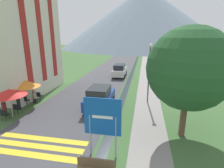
# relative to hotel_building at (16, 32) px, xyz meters

# --- Properties ---
(ground_plane) EXTENTS (160.00, 160.00, 0.00)m
(ground_plane) POSITION_rel_hotel_building_xyz_m (9.39, 8.00, -6.15)
(ground_plane) COLOR #3D6033
(road) EXTENTS (6.40, 60.00, 0.01)m
(road) POSITION_rel_hotel_building_xyz_m (6.89, 18.00, -6.14)
(road) COLOR #424247
(road) RESTS_ON ground_plane
(footpath) EXTENTS (2.20, 60.00, 0.01)m
(footpath) POSITION_rel_hotel_building_xyz_m (12.99, 18.00, -6.14)
(footpath) COLOR gray
(footpath) RESTS_ON ground_plane
(drainage_channel) EXTENTS (0.60, 60.00, 0.00)m
(drainage_channel) POSITION_rel_hotel_building_xyz_m (10.59, 18.00, -6.15)
(drainage_channel) COLOR black
(drainage_channel) RESTS_ON ground_plane
(crosswalk_marking) EXTENTS (5.44, 1.84, 0.01)m
(crosswalk_marking) POSITION_rel_hotel_building_xyz_m (6.89, -8.35, -6.14)
(crosswalk_marking) COLOR yellow
(crosswalk_marking) RESTS_ON ground_plane
(mountain_distant) EXTENTS (77.25, 77.25, 27.46)m
(mountain_distant) POSITION_rel_hotel_building_xyz_m (11.25, 73.55, 7.58)
(mountain_distant) COLOR slate
(mountain_distant) RESTS_ON ground_plane
(hotel_building) EXTENTS (5.66, 8.66, 11.41)m
(hotel_building) POSITION_rel_hotel_building_xyz_m (0.00, 0.00, 0.00)
(hotel_building) COLOR beige
(hotel_building) RESTS_ON ground_plane
(road_sign) EXTENTS (1.80, 0.11, 3.10)m
(road_sign) POSITION_rel_hotel_building_xyz_m (10.68, -8.45, -4.21)
(road_sign) COLOR #9E9EA3
(road_sign) RESTS_ON ground_plane
(parked_car_near) EXTENTS (1.97, 4.01, 1.82)m
(parked_car_near) POSITION_rel_hotel_building_xyz_m (8.99, -2.54, -5.24)
(parked_car_near) COLOR navy
(parked_car_near) RESTS_ON ground_plane
(parked_car_far) EXTENTS (1.78, 4.25, 1.82)m
(parked_car_far) POSITION_rel_hotel_building_xyz_m (8.98, 9.05, -5.24)
(parked_car_far) COLOR silver
(parked_car_far) RESTS_ON ground_plane
(cafe_chair_far_left) EXTENTS (0.40, 0.40, 0.85)m
(cafe_chair_far_left) POSITION_rel_hotel_building_xyz_m (3.11, -2.04, -5.63)
(cafe_chair_far_left) COLOR black
(cafe_chair_far_left) RESTS_ON ground_plane
(cafe_chair_nearest) EXTENTS (0.40, 0.40, 0.85)m
(cafe_chair_nearest) POSITION_rel_hotel_building_xyz_m (2.94, -6.06, -5.63)
(cafe_chair_nearest) COLOR black
(cafe_chair_nearest) RESTS_ON ground_plane
(cafe_chair_near_left) EXTENTS (0.40, 0.40, 0.85)m
(cafe_chair_near_left) POSITION_rel_hotel_building_xyz_m (3.04, -4.97, -5.63)
(cafe_chair_near_left) COLOR black
(cafe_chair_near_left) RESTS_ON ground_plane
(cafe_chair_middle) EXTENTS (0.40, 0.40, 0.85)m
(cafe_chair_middle) POSITION_rel_hotel_building_xyz_m (2.61, -3.30, -5.63)
(cafe_chair_middle) COLOR black
(cafe_chair_middle) RESTS_ON ground_plane
(cafe_umbrella_front_red) EXTENTS (2.42, 2.42, 2.16)m
(cafe_umbrella_front_red) POSITION_rel_hotel_building_xyz_m (3.02, -5.40, -4.24)
(cafe_umbrella_front_red) COLOR #B7B2A8
(cafe_umbrella_front_red) RESTS_ON ground_plane
(cafe_umbrella_middle_orange) EXTENTS (2.40, 2.40, 2.17)m
(cafe_umbrella_middle_orange) POSITION_rel_hotel_building_xyz_m (2.64, -3.08, -4.24)
(cafe_umbrella_middle_orange) COLOR #B7B2A8
(cafe_umbrella_middle_orange) RESTS_ON ground_plane
(person_seated_near) EXTENTS (0.32, 0.32, 1.28)m
(person_seated_near) POSITION_rel_hotel_building_xyz_m (2.39, -5.41, -5.44)
(person_seated_near) COLOR #282833
(person_seated_near) RESTS_ON ground_plane
(person_standing_terrace) EXTENTS (0.32, 0.32, 1.84)m
(person_standing_terrace) POSITION_rel_hotel_building_xyz_m (2.62, -4.17, -5.08)
(person_standing_terrace) COLOR #282833
(person_standing_terrace) RESTS_ON ground_plane
(person_seated_far) EXTENTS (0.32, 0.32, 1.26)m
(person_seated_far) POSITION_rel_hotel_building_xyz_m (3.04, -2.68, -5.45)
(person_seated_far) COLOR #282833
(person_seated_far) RESTS_ON ground_plane
(streetlamp) EXTENTS (0.28, 0.28, 5.17)m
(streetlamp) POSITION_rel_hotel_building_xyz_m (12.93, -0.49, -3.08)
(streetlamp) COLOR #515156
(streetlamp) RESTS_ON ground_plane
(tree_by_path) EXTENTS (4.67, 4.67, 6.44)m
(tree_by_path) POSITION_rel_hotel_building_xyz_m (14.92, -5.70, -2.05)
(tree_by_path) COLOR brown
(tree_by_path) RESTS_ON ground_plane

